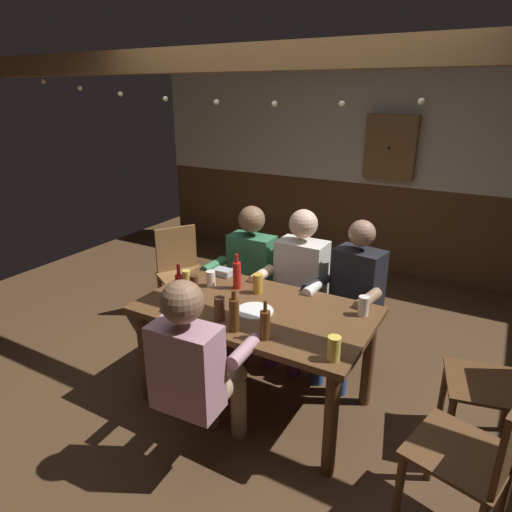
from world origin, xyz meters
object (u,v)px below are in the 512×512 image
object	(u,v)px
chair_empty_near_right	(502,383)
pint_glass_6	(364,306)
table_candle	(193,315)
bottle_0	(234,314)
chair_empty_near_left	(478,457)
wall_dart_cabinet	(391,147)
pint_glass_1	(194,283)
bottle_1	(179,285)
person_0	(247,271)
bottle_3	(265,324)
condiment_caddy	(223,272)
pint_glass_0	(186,278)
plate_0	(255,311)
pint_glass_2	(211,279)
bottle_2	(237,275)
person_3	(195,366)
pint_glass_7	(334,348)
pint_glass_5	(220,309)
person_1	(298,279)
pint_glass_4	(258,284)
dining_table	(256,322)
pint_glass_3	(181,301)

from	to	relation	value
chair_empty_near_right	pint_glass_6	xyz separation A→B (m)	(-0.83, -0.08, 0.33)
table_candle	bottle_0	distance (m)	0.30
chair_empty_near_left	wall_dart_cabinet	size ratio (longest dim) A/B	1.26
pint_glass_1	wall_dart_cabinet	xyz separation A→B (m)	(0.61, 2.86, 0.70)
bottle_1	pint_glass_6	xyz separation A→B (m)	(1.18, 0.37, -0.03)
person_0	chair_empty_near_right	size ratio (longest dim) A/B	1.37
table_candle	bottle_1	bearing A→B (deg)	141.19
bottle_0	bottle_3	distance (m)	0.20
condiment_caddy	pint_glass_0	distance (m)	0.32
bottle_0	pint_glass_6	distance (m)	0.84
chair_empty_near_right	wall_dart_cabinet	distance (m)	3.07
plate_0	bottle_3	size ratio (longest dim) A/B	1.00
pint_glass_2	bottle_2	bearing A→B (deg)	18.40
person_3	bottle_3	world-z (taller)	person_3
person_0	bottle_0	bearing A→B (deg)	116.46
chair_empty_near_right	bottle_1	distance (m)	2.09
condiment_caddy	bottle_1	distance (m)	0.49
bottle_2	pint_glass_7	size ratio (longest dim) A/B	1.90
person_3	chair_empty_near_right	size ratio (longest dim) A/B	1.37
chair_empty_near_left	condiment_caddy	bearing A→B (deg)	83.83
person_3	pint_glass_7	xyz separation A→B (m)	(0.67, 0.33, 0.14)
chair_empty_near_right	bottle_3	size ratio (longest dim) A/B	3.63
pint_glass_6	person_3	bearing A→B (deg)	-125.86
pint_glass_0	pint_glass_5	distance (m)	0.61
bottle_0	pint_glass_7	xyz separation A→B (m)	(0.62, 0.00, -0.04)
bottle_0	pint_glass_5	distance (m)	0.17
person_1	pint_glass_4	world-z (taller)	person_1
dining_table	pint_glass_3	size ratio (longest dim) A/B	10.22
person_0	pint_glass_0	world-z (taller)	person_0
person_3	pint_glass_3	distance (m)	0.55
person_3	pint_glass_6	world-z (taller)	person_3
bottle_0	bottle_2	distance (m)	0.61
pint_glass_2	pint_glass_3	size ratio (longest dim) A/B	0.78
bottle_0	pint_glass_7	size ratio (longest dim) A/B	1.91
bottle_1	pint_glass_3	bearing A→B (deg)	-48.42
person_0	person_3	bearing A→B (deg)	108.61
table_candle	pint_glass_1	distance (m)	0.46
chair_empty_near_left	pint_glass_1	distance (m)	1.99
pint_glass_7	bottle_3	bearing A→B (deg)	178.75
pint_glass_0	pint_glass_3	distance (m)	0.43
bottle_0	wall_dart_cabinet	bearing A→B (deg)	89.07
person_0	condiment_caddy	bearing A→B (deg)	83.49
bottle_2	pint_glass_4	world-z (taller)	bottle_2
pint_glass_0	pint_glass_4	size ratio (longest dim) A/B	0.79
person_1	bottle_2	xyz separation A→B (m)	(-0.27, -0.48, 0.15)
pint_glass_1	pint_glass_3	world-z (taller)	pint_glass_3
dining_table	pint_glass_5	size ratio (longest dim) A/B	10.13
plate_0	bottle_0	size ratio (longest dim) A/B	0.92
person_1	plate_0	xyz separation A→B (m)	(0.03, -0.74, 0.06)
pint_glass_1	pint_glass_2	size ratio (longest dim) A/B	0.98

